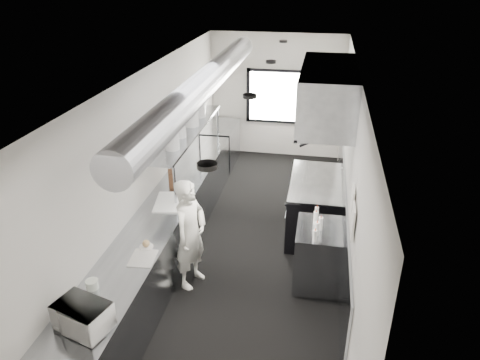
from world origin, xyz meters
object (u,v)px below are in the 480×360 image
at_px(plate_stack_b, 179,129).
at_px(far_work_table, 220,145).
at_px(exhaust_hood, 327,94).
at_px(microwave, 83,316).
at_px(plate_stack_c, 191,116).
at_px(squeeze_bottle_b, 317,229).
at_px(bottle_station, 318,256).
at_px(squeeze_bottle_e, 317,212).
at_px(squeeze_bottle_d, 316,218).
at_px(squeeze_bottle_c, 321,223).
at_px(squeeze_bottle_a, 315,236).
at_px(small_plate, 146,247).
at_px(plate_stack_d, 199,107).
at_px(deli_tub_a, 79,308).
at_px(deli_tub_b, 92,284).
at_px(cutting_board, 172,202).
at_px(pass_shelf, 188,132).
at_px(prep_counter, 166,232).
at_px(range, 314,206).
at_px(knife_block, 172,178).
at_px(line_cook, 190,234).
at_px(plate_stack_a, 172,141).

bearing_deg(plate_stack_b, far_work_table, 88.33).
relative_size(exhaust_hood, microwave, 4.50).
distance_m(plate_stack_c, squeeze_bottle_b, 3.18).
xyz_separation_m(bottle_station, squeeze_bottle_e, (-0.07, 0.29, 0.53)).
bearing_deg(squeeze_bottle_d, squeeze_bottle_b, -85.24).
bearing_deg(exhaust_hood, squeeze_bottle_c, -88.39).
bearing_deg(squeeze_bottle_e, squeeze_bottle_a, -90.37).
height_order(small_plate, plate_stack_d, plate_stack_d).
xyz_separation_m(far_work_table, deli_tub_a, (-0.13, -5.98, 0.50)).
bearing_deg(plate_stack_c, deli_tub_b, -92.13).
xyz_separation_m(plate_stack_d, squeeze_bottle_a, (2.26, -2.77, -0.77)).
relative_size(cutting_board, squeeze_bottle_c, 3.38).
bearing_deg(cutting_board, pass_shelf, 94.81).
distance_m(bottle_station, plate_stack_c, 3.29).
distance_m(prep_counter, squeeze_bottle_c, 2.36).
distance_m(exhaust_hood, cutting_board, 2.84).
height_order(range, small_plate, range).
distance_m(range, microwave, 4.31).
xyz_separation_m(deli_tub_a, knife_block, (0.03, 2.97, 0.08)).
distance_m(deli_tub_b, plate_stack_b, 3.15).
height_order(far_work_table, squeeze_bottle_e, squeeze_bottle_e).
height_order(line_cook, squeeze_bottle_d, line_cook).
distance_m(plate_stack_b, squeeze_bottle_d, 2.70).
bearing_deg(squeeze_bottle_a, microwave, -137.94).
xyz_separation_m(plate_stack_b, plate_stack_d, (0.04, 1.10, 0.05)).
bearing_deg(cutting_board, knife_block, 107.07).
distance_m(microwave, plate_stack_b, 3.70).
distance_m(prep_counter, range, 2.50).
relative_size(bottle_station, squeeze_bottle_d, 4.70).
bearing_deg(plate_stack_a, cutting_board, -78.54).
height_order(line_cook, plate_stack_d, plate_stack_d).
distance_m(cutting_board, knife_block, 0.60).
height_order(squeeze_bottle_c, squeeze_bottle_d, squeeze_bottle_d).
height_order(cutting_board, plate_stack_c, plate_stack_c).
bearing_deg(pass_shelf, range, -7.67).
bearing_deg(plate_stack_b, prep_counter, -86.25).
bearing_deg(range, deli_tub_b, -127.09).
bearing_deg(squeeze_bottle_b, microwave, -136.03).
xyz_separation_m(pass_shelf, squeeze_bottle_a, (2.26, -2.03, -0.55)).
bearing_deg(small_plate, deli_tub_b, -109.20).
relative_size(range, plate_stack_b, 5.68).
relative_size(plate_stack_c, squeeze_bottle_a, 2.23).
xyz_separation_m(knife_block, squeeze_bottle_d, (2.32, -0.78, -0.03)).
xyz_separation_m(range, small_plate, (-2.06, -2.26, 0.44)).
bearing_deg(far_work_table, plate_stack_b, -91.67).
height_order(deli_tub_b, squeeze_bottle_c, squeeze_bottle_c).
height_order(squeeze_bottle_a, squeeze_bottle_e, same).
relative_size(far_work_table, microwave, 2.45).
bearing_deg(plate_stack_d, squeeze_bottle_c, -46.78).
xyz_separation_m(knife_block, plate_stack_b, (0.02, 0.45, 0.69)).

